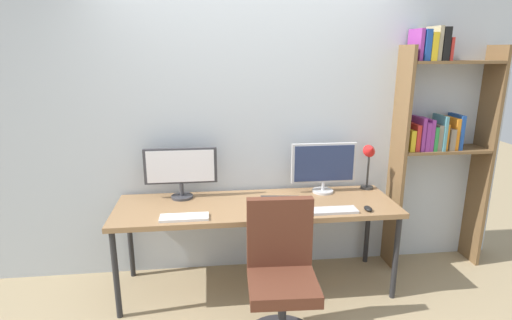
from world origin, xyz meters
TOP-DOWN VIEW (x-y plane):
  - wall_back at (0.00, 1.02)m, footprint 4.63×0.10m
  - desk at (0.00, 0.60)m, footprint 2.23×0.68m
  - bookshelf at (1.60, 0.83)m, footprint 0.83×0.28m
  - office_chair at (0.08, -0.08)m, footprint 0.52×0.52m
  - monitor_left at (-0.60, 0.81)m, footprint 0.59×0.18m
  - monitor_right at (0.60, 0.81)m, footprint 0.56×0.18m
  - desk_lamp at (1.02, 0.84)m, footprint 0.11×0.15m
  - keyboard_left at (-0.56, 0.37)m, footprint 0.35×0.13m
  - keyboard_right at (0.56, 0.37)m, footprint 0.36×0.13m
  - computer_mouse at (0.83, 0.36)m, footprint 0.06×0.10m
  - laptop_closed at (0.19, 0.60)m, footprint 0.35×0.26m
  - coffee_mug at (0.12, 0.34)m, footprint 0.11×0.08m

SIDE VIEW (x-z plane):
  - office_chair at x=0.08m, z-range -0.09..0.90m
  - desk at x=0.00m, z-range 0.32..1.06m
  - keyboard_left at x=-0.56m, z-range 0.74..0.76m
  - keyboard_right at x=0.56m, z-range 0.74..0.76m
  - laptop_closed at x=0.19m, z-range 0.74..0.76m
  - computer_mouse at x=0.83m, z-range 0.74..0.77m
  - coffee_mug at x=0.12m, z-range 0.74..0.83m
  - monitor_right at x=0.60m, z-range 0.76..1.19m
  - monitor_left at x=-0.60m, z-range 0.78..1.20m
  - desk_lamp at x=1.02m, z-range 0.81..1.25m
  - bookshelf at x=1.60m, z-range 0.22..2.33m
  - wall_back at x=0.00m, z-range 0.00..2.60m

